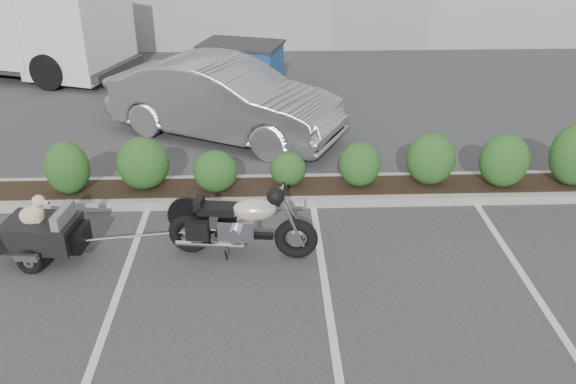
{
  "coord_description": "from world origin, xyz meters",
  "views": [
    {
      "loc": [
        0.48,
        -7.0,
        4.76
      ],
      "look_at": [
        0.75,
        0.83,
        0.75
      ],
      "focal_mm": 38.0,
      "sensor_mm": 36.0,
      "label": 1
    }
  ],
  "objects_px": {
    "motorcycle": "(241,225)",
    "sedan": "(224,99)",
    "pet_trailer": "(41,232)",
    "dumpster": "(242,68)"
  },
  "relations": [
    {
      "from": "motorcycle",
      "to": "sedan",
      "type": "relative_size",
      "value": 0.44
    },
    {
      "from": "motorcycle",
      "to": "pet_trailer",
      "type": "relative_size",
      "value": 1.24
    },
    {
      "from": "pet_trailer",
      "to": "sedan",
      "type": "bearing_deg",
      "value": 70.96
    },
    {
      "from": "pet_trailer",
      "to": "dumpster",
      "type": "xyz_separation_m",
      "value": [
        2.54,
        7.42,
        0.21
      ]
    },
    {
      "from": "pet_trailer",
      "to": "dumpster",
      "type": "height_order",
      "value": "dumpster"
    },
    {
      "from": "pet_trailer",
      "to": "dumpster",
      "type": "relative_size",
      "value": 0.77
    },
    {
      "from": "sedan",
      "to": "pet_trailer",
      "type": "bearing_deg",
      "value": -179.51
    },
    {
      "from": "pet_trailer",
      "to": "dumpster",
      "type": "bearing_deg",
      "value": 78.85
    },
    {
      "from": "motorcycle",
      "to": "sedan",
      "type": "distance_m",
      "value": 4.6
    },
    {
      "from": "motorcycle",
      "to": "sedan",
      "type": "height_order",
      "value": "sedan"
    }
  ]
}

